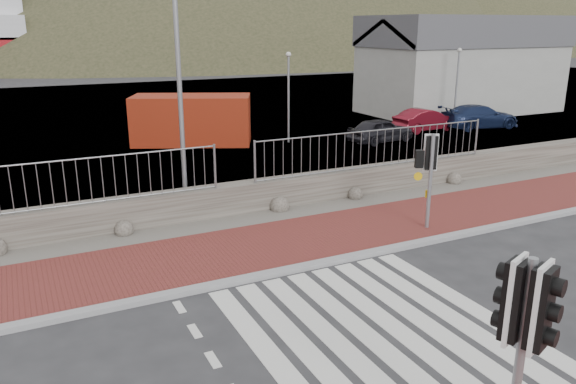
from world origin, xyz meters
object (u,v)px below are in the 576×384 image
traffic_signal_near (525,323)px  shipping_container (192,120)px  traffic_signal_far (430,161)px  car_c (479,117)px  car_a (381,130)px  car_b (426,120)px  streetlight (183,60)px

traffic_signal_near → shipping_container: size_ratio=0.54×
traffic_signal_far → car_c: size_ratio=0.61×
traffic_signal_far → traffic_signal_near: bearing=80.9°
car_a → car_b: car_b is taller
traffic_signal_near → car_b: size_ratio=0.81×
traffic_signal_near → car_b: bearing=31.5°
traffic_signal_far → car_a: size_ratio=0.79×
traffic_signal_near → car_c: bearing=25.0°
streetlight → car_c: (17.78, 6.66, -3.73)m
car_a → traffic_signal_near: bearing=142.2°
car_a → car_b: 3.98m
traffic_signal_near → traffic_signal_far: (4.64, 7.15, -0.16)m
car_b → car_a: bearing=106.4°
streetlight → car_a: size_ratio=2.33×
traffic_signal_near → car_c: (17.23, 18.12, -1.42)m
streetlight → car_b: size_ratio=2.21×
car_b → car_c: 3.16m
traffic_signal_far → car_c: traffic_signal_far is taller
traffic_signal_far → streetlight: 7.18m
streetlight → traffic_signal_far: bearing=-38.0°
traffic_signal_far → car_c: bearing=-115.1°
car_c → streetlight: bearing=117.9°
shipping_container → traffic_signal_far: bearing=-56.4°
traffic_signal_near → traffic_signal_far: size_ratio=1.09×
streetlight → car_a: 12.99m
traffic_signal_far → car_b: size_ratio=0.75×
traffic_signal_near → shipping_container: bearing=61.9°
car_b → car_c: bearing=-104.2°
car_c → shipping_container: bearing=86.4°
car_a → traffic_signal_far: bearing=143.7°
traffic_signal_far → car_a: 11.79m
car_c → traffic_signal_far: bearing=138.4°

